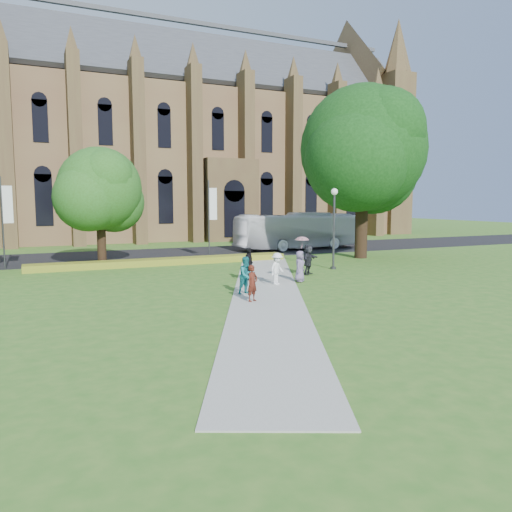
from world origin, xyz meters
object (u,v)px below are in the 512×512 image
large_tree (363,149)px  pedestrian_0 (252,283)px  streetlamp (334,219)px  tour_coach (298,231)px

large_tree → pedestrian_0: size_ratio=8.22×
streetlamp → tour_coach: 13.40m
streetlamp → pedestrian_0: (-9.18, -7.54, -2.45)m
tour_coach → large_tree: bearing=-174.6°
tour_coach → pedestrian_0: 24.27m
tour_coach → pedestrian_0: size_ratio=7.48×
large_tree → pedestrian_0: (-14.68, -12.04, -7.52)m
streetlamp → tour_coach: bearing=70.6°
tour_coach → pedestrian_0: tour_coach is taller
streetlamp → large_tree: (5.50, 4.50, 5.07)m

